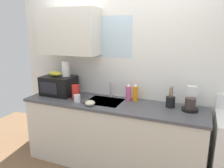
{
  "coord_description": "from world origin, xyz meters",
  "views": [
    {
      "loc": [
        1.01,
        -2.48,
        1.83
      ],
      "look_at": [
        0.0,
        0.0,
        1.15
      ],
      "focal_mm": 34.93,
      "sensor_mm": 36.0,
      "label": 1
    }
  ],
  "objects": [
    {
      "name": "paper_towel_roll",
      "position": [
        -0.75,
        0.1,
        1.28
      ],
      "size": [
        0.11,
        0.11,
        0.22
      ],
      "primitive_type": "cylinder",
      "color": "white",
      "rests_on": "microwave"
    },
    {
      "name": "microwave",
      "position": [
        -0.85,
        0.05,
        1.04
      ],
      "size": [
        0.46,
        0.35,
        0.27
      ],
      "color": "black",
      "rests_on": "counter_unit"
    },
    {
      "name": "kitchen_wall_assembly",
      "position": [
        -0.12,
        0.31,
        1.35
      ],
      "size": [
        3.14,
        0.42,
        2.5
      ],
      "color": "white",
      "rests_on": "ground"
    },
    {
      "name": "coffee_maker",
      "position": [
        0.95,
        0.11,
        1.0
      ],
      "size": [
        0.19,
        0.21,
        0.28
      ],
      "color": "black",
      "rests_on": "counter_unit"
    },
    {
      "name": "small_bowl",
      "position": [
        -0.22,
        -0.2,
        0.93
      ],
      "size": [
        0.13,
        0.13,
        0.06
      ],
      "primitive_type": "ellipsoid",
      "color": "beige",
      "rests_on": "counter_unit"
    },
    {
      "name": "counter_unit",
      "position": [
        -0.0,
        0.0,
        0.46
      ],
      "size": [
        2.37,
        0.63,
        0.9
      ],
      "color": "silver",
      "rests_on": "ground"
    },
    {
      "name": "mug_white",
      "position": [
        -0.44,
        -0.14,
        0.95
      ],
      "size": [
        0.08,
        0.08,
        0.09
      ],
      "primitive_type": "cylinder",
      "color": "white",
      "rests_on": "counter_unit"
    },
    {
      "name": "banana_bunch",
      "position": [
        -0.9,
        0.05,
        1.2
      ],
      "size": [
        0.2,
        0.11,
        0.07
      ],
      "primitive_type": "ellipsoid",
      "color": "gold",
      "rests_on": "microwave"
    },
    {
      "name": "dish_soap_bottle_orange",
      "position": [
        0.25,
        0.19,
        1.01
      ],
      "size": [
        0.07,
        0.07,
        0.23
      ],
      "color": "orange",
      "rests_on": "counter_unit"
    },
    {
      "name": "cereal_canister",
      "position": [
        -0.51,
        -0.05,
        1.0
      ],
      "size": [
        0.1,
        0.1,
        0.2
      ],
      "primitive_type": "cylinder",
      "color": "red",
      "rests_on": "counter_unit"
    },
    {
      "name": "utensil_crock",
      "position": [
        0.72,
        0.12,
        0.97
      ],
      "size": [
        0.11,
        0.11,
        0.26
      ],
      "color": "black",
      "rests_on": "counter_unit"
    },
    {
      "name": "dish_soap_bottle_pink",
      "position": [
        0.16,
        0.18,
        1.01
      ],
      "size": [
        0.07,
        0.07,
        0.23
      ],
      "color": "#E55999",
      "rests_on": "counter_unit"
    },
    {
      "name": "sink_faucet",
      "position": [
        -0.12,
        0.24,
        1.0
      ],
      "size": [
        0.03,
        0.03,
        0.21
      ],
      "primitive_type": "cylinder",
      "color": "#B2B5BA",
      "rests_on": "counter_unit"
    }
  ]
}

